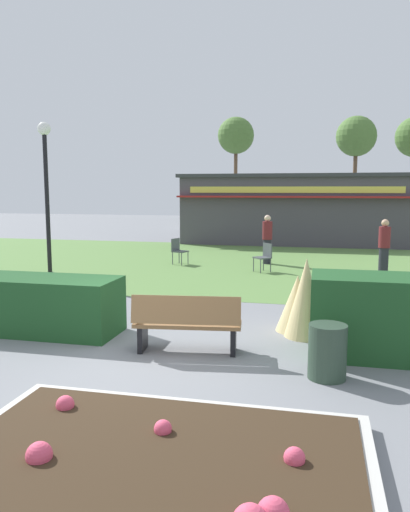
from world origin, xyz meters
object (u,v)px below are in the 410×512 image
cafe_chair_west (265,255)px  parked_car_west_slot (216,219)px  lamppost_mid (46,182)px  cafe_chair_east (178,249)px  food_kiosk (295,208)px  person_standing (267,239)px  tree_left_bg (236,136)px  trash_bin (327,352)px  tree_center_bg (356,137)px  person_strolling (384,247)px  park_bench (187,323)px  parked_car_center_slot (299,220)px

cafe_chair_west → parked_car_west_slot: bearing=106.9°
lamppost_mid → cafe_chair_east: lamppost_mid is taller
cafe_chair_east → food_kiosk: bearing=67.2°
person_standing → tree_left_bg: size_ratio=0.21×
trash_bin → tree_center_bg: size_ratio=0.10×
cafe_chair_east → person_strolling: size_ratio=0.53×
park_bench → cafe_chair_west: bearing=87.6°
parked_car_west_slot → tree_left_bg: 9.30m
tree_left_bg → tree_center_bg: tree_left_bg is taller
cafe_chair_west → person_strolling: person_strolling is taller
trash_bin → cafe_chair_east: bearing=116.9°
cafe_chair_east → person_strolling: (6.60, -0.86, 0.33)m
food_kiosk → parked_car_west_slot: 8.81m
parked_car_west_slot → lamppost_mid: bearing=-92.9°
food_kiosk → tree_center_bg: tree_center_bg is taller
park_bench → tree_left_bg: size_ratio=0.22×
parked_car_center_slot → food_kiosk: bearing=-89.5°
trash_bin → parked_car_center_slot: size_ratio=0.17×
trash_bin → person_strolling: 8.93m
tree_center_bg → trash_bin: bearing=-94.0°
parked_car_west_slot → tree_center_bg: tree_center_bg is taller
trash_bin → parked_car_west_slot: (-6.72, 24.89, 0.27)m
park_bench → person_standing: person_standing is taller
lamppost_mid → tree_center_bg: (9.82, 24.42, 3.40)m
person_strolling → parked_car_center_slot: bearing=-55.5°
park_bench → person_strolling: person_strolling is taller
parked_car_center_slot → tree_center_bg: bearing=57.3°
parked_car_center_slot → tree_left_bg: tree_left_bg is taller
cafe_chair_west → parked_car_center_slot: 16.19m
park_bench → tree_left_bg: 32.35m
park_bench → cafe_chair_east: size_ratio=1.97×
lamppost_mid → person_strolling: lamppost_mid is taller
cafe_chair_east → tree_center_bg: (7.02, 20.83, 5.64)m
person_standing → parked_car_west_slot: bearing=-130.9°
park_bench → person_standing: size_ratio=1.04×
person_strolling → tree_left_bg: size_ratio=0.21×
trash_bin → cafe_chair_west: cafe_chair_west is taller
cafe_chair_east → person_strolling: person_strolling is taller
parked_car_center_slot → parked_car_west_slot: bearing=179.9°
lamppost_mid → person_standing: 7.49m
cafe_chair_west → person_standing: bearing=93.3°
cafe_chair_west → parked_car_center_slot: size_ratio=0.20×
lamppost_mid → cafe_chair_west: 6.82m
tree_left_bg → person_strolling: bearing=-70.2°
tree_left_bg → lamppost_mid: bearing=-92.2°
tree_center_bg → park_bench: bearing=-98.2°
cafe_chair_west → cafe_chair_east: bearing=163.5°
park_bench → cafe_chair_east: bearing=106.9°
tree_left_bg → tree_center_bg: (8.81, -1.62, -0.41)m
lamppost_mid → food_kiosk: lamppost_mid is taller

